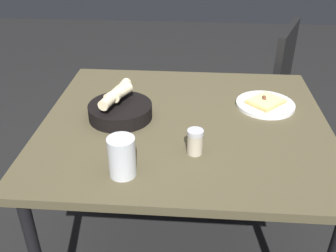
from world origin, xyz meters
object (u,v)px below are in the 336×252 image
Objects in this scene: dining_table at (185,135)px; bread_basket at (120,108)px; pizza_plate at (265,104)px; pepper_shaker at (195,143)px; beer_glass at (122,159)px; chair_near at (259,88)px.

bread_basket is (0.01, 0.24, 0.10)m from dining_table.
bread_basket is (-0.13, 0.56, 0.03)m from pizza_plate.
pepper_shaker is (-0.22, -0.28, -0.00)m from bread_basket.
beer_glass reaches higher than pizza_plate.
chair_near is at bearing -26.73° from dining_table.
bread_basket is 0.27× the size of chair_near.
dining_table is at bearing -92.30° from bread_basket.
beer_glass is at bearing -168.33° from bread_basket.
bread_basket is 1.90× the size of beer_glass.
dining_table is 0.90m from chair_near.
chair_near reaches higher than beer_glass.
bread_basket is at bearing 11.67° from beer_glass.
beer_glass reaches higher than bread_basket.
bread_basket reaches higher than pepper_shaker.
pepper_shaker is at bearing -127.34° from bread_basket.
beer_glass reaches higher than dining_table.
dining_table is 0.35m from pizza_plate.
chair_near is (0.65, -0.09, -0.23)m from pizza_plate.
pizza_plate is at bearing -45.79° from beer_glass.
dining_table is at bearing 10.69° from pepper_shaker.
chair_near is at bearing -19.86° from pepper_shaker.
dining_table is 4.57× the size of pizza_plate.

